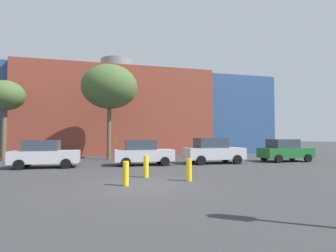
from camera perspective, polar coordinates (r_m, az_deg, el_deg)
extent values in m
plane|color=#38383A|center=(10.78, -5.78, -12.62)|extent=(200.00, 200.00, 0.00)
cube|color=brown|center=(33.71, -11.14, 2.54)|extent=(21.12, 11.39, 9.68)
cube|color=#2D4C7F|center=(37.53, 12.14, 1.90)|extent=(8.57, 10.26, 9.49)
cylinder|color=slate|center=(34.71, -11.05, 12.19)|extent=(4.00, 4.00, 2.00)
cube|color=silver|center=(18.32, -24.93, -6.06)|extent=(4.01, 1.72, 0.76)
cube|color=#333D47|center=(18.34, -25.62, -3.81)|extent=(2.00, 1.53, 0.67)
cylinder|color=black|center=(19.03, -20.61, -7.15)|extent=(0.61, 0.21, 0.61)
cylinder|color=black|center=(17.29, -21.26, -7.62)|extent=(0.61, 0.21, 0.61)
cylinder|color=black|center=(19.48, -28.21, -6.90)|extent=(0.61, 0.21, 0.61)
cylinder|color=black|center=(17.79, -29.59, -7.31)|extent=(0.61, 0.21, 0.61)
cube|color=silver|center=(18.23, -5.27, -6.31)|extent=(4.00, 1.71, 0.76)
cube|color=#333D47|center=(18.16, -6.01, -4.06)|extent=(2.00, 1.52, 0.67)
cylinder|color=black|center=(19.36, -1.89, -7.23)|extent=(0.61, 0.21, 0.61)
cylinder|color=black|center=(17.65, -0.66, -7.68)|extent=(0.61, 0.21, 0.61)
cylinder|color=black|center=(18.98, -9.56, -7.29)|extent=(0.61, 0.21, 0.61)
cylinder|color=black|center=(17.23, -9.08, -7.78)|extent=(0.61, 0.21, 0.61)
cube|color=silver|center=(19.72, 9.92, -5.85)|extent=(4.29, 1.84, 0.82)
cube|color=#333D47|center=(19.58, 9.22, -3.63)|extent=(2.15, 1.64, 0.72)
cylinder|color=black|center=(21.18, 12.32, -6.70)|extent=(0.65, 0.22, 0.65)
cylinder|color=black|center=(19.52, 14.80, -7.04)|extent=(0.65, 0.22, 0.65)
cylinder|color=black|center=(20.11, 5.21, -6.98)|extent=(0.65, 0.22, 0.65)
cylinder|color=black|center=(18.35, 7.18, -7.40)|extent=(0.65, 0.22, 0.65)
cube|color=#1E662D|center=(22.90, 24.09, -5.29)|extent=(4.07, 1.74, 0.77)
cube|color=#333D47|center=(22.72, 23.58, -3.49)|extent=(2.03, 1.55, 0.68)
cylinder|color=black|center=(24.43, 25.23, -6.00)|extent=(0.62, 0.21, 0.62)
cylinder|color=black|center=(23.09, 28.05, -6.16)|extent=(0.62, 0.21, 0.62)
cylinder|color=black|center=(22.87, 20.13, -6.34)|extent=(0.62, 0.21, 0.62)
cylinder|color=black|center=(21.42, 22.84, -6.56)|extent=(0.62, 0.21, 0.62)
cylinder|color=brown|center=(25.21, -31.98, -1.31)|extent=(0.39, 0.39, 4.51)
ellipsoid|color=#476033|center=(25.45, -31.81, 5.67)|extent=(3.05, 3.05, 2.44)
cylinder|color=brown|center=(23.46, -12.65, -0.96)|extent=(0.36, 0.36, 5.02)
ellipsoid|color=#476033|center=(23.87, -12.56, 8.29)|extent=(4.83, 4.83, 3.86)
cylinder|color=yellow|center=(12.70, -4.77, -8.72)|extent=(0.24, 0.24, 1.04)
cylinder|color=yellow|center=(10.63, -9.13, -10.12)|extent=(0.24, 0.24, 0.96)
cylinder|color=yellow|center=(11.67, 4.58, -9.42)|extent=(0.24, 0.24, 0.98)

